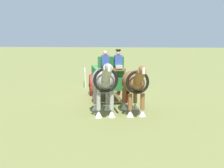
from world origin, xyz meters
TOP-DOWN VIEW (x-y plane):
  - ground_plane at (0.00, 0.00)m, footprint 220.00×220.00m
  - show_wagon at (0.17, 0.05)m, footprint 5.90×2.70m
  - draft_horse_near at (3.47, 1.74)m, footprint 3.04×1.50m
  - draft_horse_off at (3.84, 0.49)m, footprint 2.97×1.53m
  - sponsor_banner at (-4.99, -2.43)m, footprint 3.12×0.82m

SIDE VIEW (x-z plane):
  - ground_plane at x=0.00m, z-range 0.00..0.00m
  - sponsor_banner at x=-4.99m, z-range 0.00..1.10m
  - show_wagon at x=0.17m, z-range -0.18..2.53m
  - draft_horse_near at x=3.47m, z-range 0.23..2.42m
  - draft_horse_off at x=3.84m, z-range 0.27..2.57m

